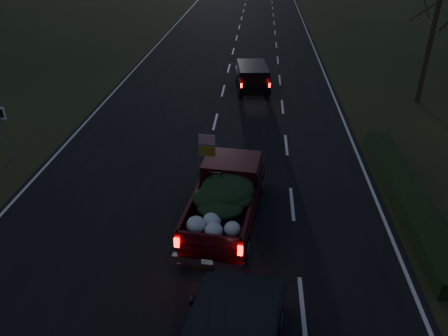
# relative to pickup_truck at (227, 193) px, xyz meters

# --- Properties ---
(ground) EXTENTS (120.00, 120.00, 0.00)m
(ground) POSITION_rel_pickup_truck_xyz_m (-1.26, -1.39, -1.06)
(ground) COLOR black
(ground) RESTS_ON ground
(road_asphalt) EXTENTS (14.00, 120.00, 0.02)m
(road_asphalt) POSITION_rel_pickup_truck_xyz_m (-1.26, -1.39, -1.05)
(road_asphalt) COLOR black
(road_asphalt) RESTS_ON ground
(hedge_row) EXTENTS (1.00, 10.00, 0.60)m
(hedge_row) POSITION_rel_pickup_truck_xyz_m (6.54, 1.61, -0.76)
(hedge_row) COLOR black
(hedge_row) RESTS_ON ground
(route_sign) EXTENTS (0.55, 0.08, 2.50)m
(route_sign) POSITION_rel_pickup_truck_xyz_m (-9.76, 3.61, 0.60)
(route_sign) COLOR gray
(route_sign) RESTS_ON ground
(bare_tree_far) EXTENTS (3.60, 3.60, 7.00)m
(bare_tree_far) POSITION_rel_pickup_truck_xyz_m (10.24, 12.61, 4.17)
(bare_tree_far) COLOR black
(bare_tree_far) RESTS_ON ground
(pickup_truck) EXTENTS (2.64, 5.57, 2.82)m
(pickup_truck) POSITION_rel_pickup_truck_xyz_m (0.00, 0.00, 0.00)
(pickup_truck) COLOR #37070E
(pickup_truck) RESTS_ON ground
(lead_suv) EXTENTS (2.32, 4.57, 1.26)m
(lead_suv) POSITION_rel_pickup_truck_xyz_m (0.52, 14.10, -0.10)
(lead_suv) COLOR black
(lead_suv) RESTS_ON ground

